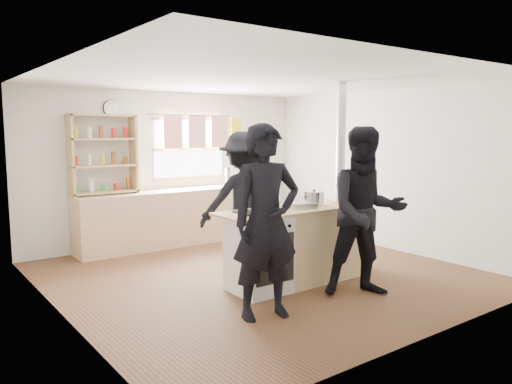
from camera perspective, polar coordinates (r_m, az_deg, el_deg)
ground at (r=6.59m, az=0.56°, el=-9.39°), size 5.00×5.00×0.01m
back_counter at (r=8.33m, az=-8.71°, el=-2.80°), size 3.40×0.55×0.90m
shelving_unit at (r=7.84m, az=-17.06°, el=4.18°), size 1.00×0.28×1.20m
thermos at (r=8.73m, az=-3.21°, el=1.69°), size 0.10×0.10×0.30m
cooking_island at (r=6.15m, az=4.76°, el=-6.08°), size 1.97×0.64×0.93m
skillet_greens at (r=5.55m, az=0.27°, el=-2.30°), size 0.34×0.34×0.05m
roast_tray at (r=6.04m, az=5.27°, el=-1.48°), size 0.37×0.35×0.07m
stockpot_stove at (r=5.95m, az=0.51°, el=-1.14°), size 0.23×0.23×0.19m
stockpot_counter at (r=6.30m, az=6.64°, el=-0.69°), size 0.26×0.26×0.20m
bread_board at (r=6.48m, az=10.28°, el=-0.87°), size 0.28×0.20×0.12m
flue_heater at (r=6.84m, az=9.50°, el=-3.28°), size 0.35×0.35×2.50m
person_near_left at (r=4.91m, az=1.17°, el=-3.43°), size 0.79×0.60×1.93m
person_near_right at (r=5.72m, az=12.47°, el=-2.25°), size 1.16×1.09×1.91m
person_far at (r=6.69m, az=-1.34°, el=-1.00°), size 1.36×1.05×1.85m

